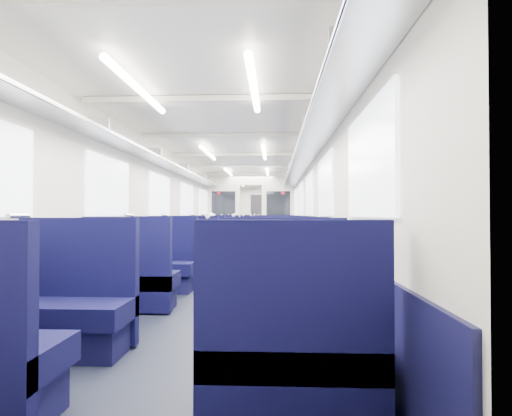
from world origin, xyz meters
The scene contains 40 objects.
floor centered at (0.00, 0.00, 0.00)m, with size 2.80×18.00×0.01m, color black.
ceiling centered at (0.00, 0.00, 2.35)m, with size 2.80×18.00×0.01m, color white.
wall_left centered at (-1.40, 0.00, 1.18)m, with size 0.02×18.00×2.35m, color beige.
dado_left centered at (-1.39, 0.00, 0.35)m, with size 0.03×17.90×0.70m, color black.
wall_right centered at (1.40, 0.00, 1.18)m, with size 0.02×18.00×2.35m, color beige.
dado_right centered at (1.39, 0.00, 0.35)m, with size 0.03×17.90×0.70m, color black.
wall_far centered at (0.00, 9.00, 1.18)m, with size 2.80×0.02×2.35m, color beige.
luggage_rack_left centered at (-1.21, 0.00, 1.97)m, with size 0.36×17.40×0.18m.
luggage_rack_right centered at (1.21, 0.00, 1.97)m, with size 0.36×17.40×0.18m.
windows centered at (0.00, -0.46, 1.42)m, with size 2.78×15.60×0.75m.
ceiling_fittings centered at (0.00, -0.26, 2.29)m, with size 2.70×16.06×0.11m.
end_door centered at (0.00, 8.94, 1.00)m, with size 0.75×0.06×2.00m, color black.
bulkhead centered at (0.00, 2.47, 1.23)m, with size 2.80×0.10×2.35m.
seat_1 centered at (0.83, -8.16, 0.33)m, with size 0.95×0.53×1.07m.
seat_2 centered at (-0.83, -7.23, 0.33)m, with size 0.95×0.53×1.07m.
seat_3 centered at (0.83, -7.22, 0.33)m, with size 0.95×0.53×1.07m.
seat_4 centered at (-0.83, -5.91, 0.33)m, with size 0.95×0.53×1.07m.
seat_5 centered at (0.83, -5.97, 0.33)m, with size 0.95×0.53×1.07m.
seat_6 centered at (-0.83, -4.73, 0.33)m, with size 0.95×0.53×1.07m.
seat_7 centered at (0.83, -4.90, 0.33)m, with size 0.95×0.53×1.07m.
seat_8 centered at (-0.83, -3.68, 0.33)m, with size 0.95×0.53×1.07m.
seat_9 centered at (0.83, -3.67, 0.33)m, with size 0.95×0.53×1.07m.
seat_10 centered at (-0.83, -2.55, 0.33)m, with size 0.95×0.53×1.07m.
seat_11 centered at (0.83, -2.51, 0.33)m, with size 0.95×0.53×1.07m.
seat_12 centered at (-0.83, -1.28, 0.33)m, with size 0.95×0.53×1.07m.
seat_13 centered at (0.83, -1.45, 0.33)m, with size 0.95×0.53×1.07m.
seat_14 centered at (-0.83, -0.18, 0.33)m, with size 0.95×0.53×1.07m.
seat_15 centered at (0.83, -0.18, 0.33)m, with size 0.95×0.53×1.07m.
seat_16 centered at (-0.83, 0.83, 0.33)m, with size 0.95×0.53×1.07m.
seat_17 centered at (0.83, 0.97, 0.33)m, with size 0.95×0.53×1.07m.
seat_18 centered at (-0.83, 2.04, 0.33)m, with size 0.95×0.53×1.07m.
seat_19 centered at (0.83, 2.17, 0.33)m, with size 0.95×0.53×1.07m.
seat_20 centered at (-0.83, 4.05, 0.33)m, with size 0.95×0.53×1.07m.
seat_21 centered at (0.83, 4.18, 0.33)m, with size 0.95×0.53×1.07m.
seat_22 centered at (-0.83, 5.35, 0.33)m, with size 0.95×0.53×1.07m.
seat_23 centered at (0.83, 5.21, 0.33)m, with size 0.95×0.53×1.07m.
seat_24 centered at (-0.83, 6.36, 0.33)m, with size 0.95×0.53×1.07m.
seat_25 centered at (0.83, 6.34, 0.33)m, with size 0.95×0.53×1.07m.
seat_26 centered at (-0.83, 7.62, 0.33)m, with size 0.95×0.53×1.07m.
seat_27 centered at (0.83, 7.65, 0.33)m, with size 0.95×0.53×1.07m.
Camera 1 is at (0.74, -10.25, 1.06)m, focal length 28.05 mm.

